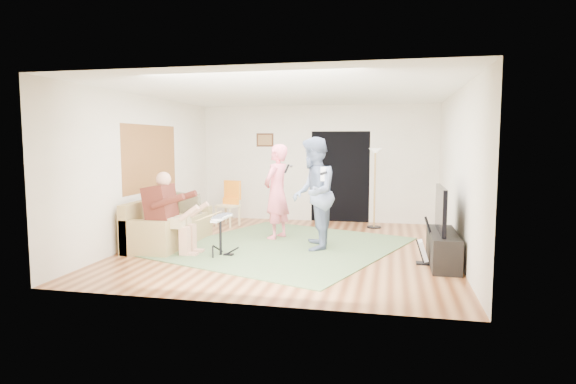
# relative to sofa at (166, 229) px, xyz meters

# --- Properties ---
(floor) EXTENTS (6.00, 6.00, 0.00)m
(floor) POSITION_rel_sofa_xyz_m (2.29, 0.16, -0.28)
(floor) COLOR brown
(floor) RESTS_ON ground
(walls) EXTENTS (5.50, 6.00, 2.70)m
(walls) POSITION_rel_sofa_xyz_m (2.29, 0.16, 1.07)
(walls) COLOR silver
(walls) RESTS_ON floor
(ceiling) EXTENTS (6.00, 6.00, 0.00)m
(ceiling) POSITION_rel_sofa_xyz_m (2.29, 0.16, 2.42)
(ceiling) COLOR white
(ceiling) RESTS_ON walls
(window_blinds) EXTENTS (0.00, 2.05, 2.05)m
(window_blinds) POSITION_rel_sofa_xyz_m (-0.45, 0.36, 1.27)
(window_blinds) COLOR #9C6230
(window_blinds) RESTS_ON walls
(doorway) EXTENTS (2.10, 0.00, 2.10)m
(doorway) POSITION_rel_sofa_xyz_m (2.84, 3.15, 0.77)
(doorway) COLOR black
(doorway) RESTS_ON walls
(picture_frame) EXTENTS (0.42, 0.03, 0.32)m
(picture_frame) POSITION_rel_sofa_xyz_m (1.04, 3.15, 1.62)
(picture_frame) COLOR #3F2314
(picture_frame) RESTS_ON walls
(area_rug) EXTENTS (4.65, 4.87, 0.02)m
(area_rug) POSITION_rel_sofa_xyz_m (2.19, 0.23, -0.27)
(area_rug) COLOR #506940
(area_rug) RESTS_ON floor
(sofa) EXTENTS (0.85, 2.05, 0.83)m
(sofa) POSITION_rel_sofa_xyz_m (0.00, 0.00, 0.00)
(sofa) COLOR #9D844E
(sofa) RESTS_ON floor
(drummer) EXTENTS (0.89, 0.50, 1.37)m
(drummer) POSITION_rel_sofa_xyz_m (0.42, -0.65, 0.26)
(drummer) COLOR #552118
(drummer) RESTS_ON sofa
(drum_kit) EXTENTS (0.37, 0.66, 0.68)m
(drum_kit) POSITION_rel_sofa_xyz_m (1.29, -0.65, 0.02)
(drum_kit) COLOR black
(drum_kit) RESTS_ON floor
(singer) EXTENTS (0.62, 0.76, 1.81)m
(singer) POSITION_rel_sofa_xyz_m (1.87, 0.90, 0.63)
(singer) COLOR #FF6E82
(singer) RESTS_ON floor
(microphone) EXTENTS (0.06, 0.06, 0.24)m
(microphone) POSITION_rel_sofa_xyz_m (2.07, 0.90, 1.08)
(microphone) COLOR black
(microphone) RESTS_ON singer
(guitarist) EXTENTS (0.85, 1.03, 1.94)m
(guitarist) POSITION_rel_sofa_xyz_m (2.69, 0.15, 0.69)
(guitarist) COLOR slate
(guitarist) RESTS_ON floor
(guitar_held) EXTENTS (0.15, 0.61, 0.26)m
(guitar_held) POSITION_rel_sofa_xyz_m (2.89, 0.15, 1.04)
(guitar_held) COLOR white
(guitar_held) RESTS_ON guitarist
(guitar_spare) EXTENTS (0.27, 0.24, 0.74)m
(guitar_spare) POSITION_rel_sofa_xyz_m (4.51, -0.52, -0.07)
(guitar_spare) COLOR black
(guitar_spare) RESTS_ON floor
(torchiere_lamp) EXTENTS (0.31, 0.31, 1.72)m
(torchiere_lamp) POSITION_rel_sofa_xyz_m (3.66, 2.49, 0.90)
(torchiere_lamp) COLOR black
(torchiere_lamp) RESTS_ON floor
(dining_chair) EXTENTS (0.52, 0.54, 1.00)m
(dining_chair) POSITION_rel_sofa_xyz_m (0.49, 2.05, 0.08)
(dining_chair) COLOR beige
(dining_chair) RESTS_ON floor
(tv_cabinet) EXTENTS (0.40, 1.40, 0.50)m
(tv_cabinet) POSITION_rel_sofa_xyz_m (4.79, -0.49, -0.03)
(tv_cabinet) COLOR black
(tv_cabinet) RESTS_ON floor
(television) EXTENTS (0.06, 1.15, 0.68)m
(television) POSITION_rel_sofa_xyz_m (4.74, -0.49, 0.57)
(television) COLOR black
(television) RESTS_ON tv_cabinet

